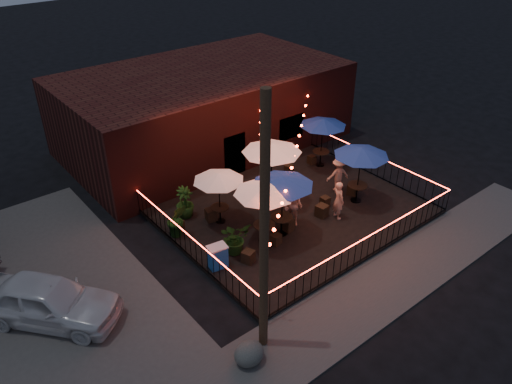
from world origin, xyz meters
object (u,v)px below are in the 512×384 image
at_px(utility_pole, 264,236).
at_px(cooler, 218,256).
at_px(boulder, 249,354).
at_px(cafe_table_2, 283,182).
at_px(cafe_table_1, 219,178).
at_px(cafe_table_3, 272,149).
at_px(cafe_table_4, 362,152).
at_px(cafe_table_5, 323,123).
at_px(cafe_table_0, 265,190).

xyz_separation_m(utility_pole, cooler, (0.91, 3.63, -3.40)).
bearing_deg(boulder, cafe_table_2, 40.13).
bearing_deg(cafe_table_1, cafe_table_3, -1.82).
height_order(cafe_table_1, cafe_table_3, cafe_table_3).
bearing_deg(cafe_table_3, cafe_table_4, -38.89).
distance_m(cafe_table_1, cooler, 3.25).
height_order(cafe_table_1, cafe_table_5, cafe_table_5).
bearing_deg(cafe_table_0, cooler, -177.03).
bearing_deg(cafe_table_4, boulder, -156.84).
bearing_deg(utility_pole, cooler, 75.99).
xyz_separation_m(cafe_table_3, cooler, (-4.32, -2.18, -2.05)).
bearing_deg(cafe_table_0, cafe_table_3, 44.66).
bearing_deg(cafe_table_5, utility_pole, -143.59).
bearing_deg(cafe_table_3, cafe_table_0, -135.34).
height_order(cafe_table_2, cafe_table_5, cafe_table_2).
relative_size(cafe_table_3, cafe_table_5, 1.03).
distance_m(utility_pole, cafe_table_3, 7.93).
bearing_deg(boulder, cafe_table_4, 23.16).
xyz_separation_m(cafe_table_3, cafe_table_5, (3.97, 0.98, -0.28)).
bearing_deg(utility_pole, cafe_table_0, 50.05).
distance_m(cafe_table_4, boulder, 9.85).
distance_m(cafe_table_0, cooler, 2.90).
relative_size(utility_pole, cafe_table_2, 2.58).
bearing_deg(cafe_table_5, cafe_table_1, -172.27).
xyz_separation_m(cafe_table_2, boulder, (-4.74, -3.99, -2.15)).
relative_size(cooler, boulder, 0.99).
relative_size(cafe_table_0, cafe_table_5, 1.03).
bearing_deg(cooler, cafe_table_0, 11.74).
xyz_separation_m(cafe_table_2, cafe_table_3, (1.24, 2.10, 0.15)).
xyz_separation_m(cafe_table_0, cafe_table_3, (2.09, 2.06, 0.21)).
bearing_deg(utility_pole, cafe_table_5, 36.41).
distance_m(cafe_table_3, boulder, 8.84).
xyz_separation_m(cafe_table_5, boulder, (-9.95, -7.07, -2.02)).
bearing_deg(cafe_table_2, cafe_table_0, 177.60).
relative_size(utility_pole, cafe_table_1, 3.19).
relative_size(cafe_table_1, cafe_table_4, 0.85).
height_order(cafe_table_0, cafe_table_1, cafe_table_0).
relative_size(cafe_table_0, cafe_table_4, 0.93).
relative_size(cafe_table_4, boulder, 3.28).
relative_size(cafe_table_3, cooler, 3.07).
bearing_deg(cafe_table_5, cafe_table_3, -166.19).
relative_size(cafe_table_2, cafe_table_3, 1.13).
relative_size(cafe_table_0, cafe_table_2, 0.89).
bearing_deg(cafe_table_4, cafe_table_3, 141.11).
xyz_separation_m(utility_pole, cafe_table_3, (5.23, 5.81, -1.35)).
height_order(cooler, boulder, cooler).
distance_m(cafe_table_1, boulder, 7.27).
xyz_separation_m(cooler, boulder, (-1.66, -3.91, -0.25)).
xyz_separation_m(cafe_table_4, boulder, (-8.84, -3.78, -2.13)).
bearing_deg(cafe_table_2, cafe_table_4, -2.93).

